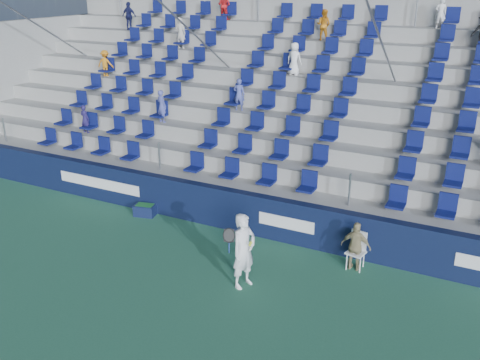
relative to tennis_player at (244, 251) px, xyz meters
name	(u,v)px	position (x,y,z in m)	size (l,w,h in m)	color
ground	(179,282)	(-1.43, -0.58, -0.92)	(70.00, 70.00, 0.00)	#2E6B4D
sponsor_wall	(239,211)	(-1.43, 2.57, -0.32)	(24.00, 0.32, 1.20)	#0E1635
grandstand	(305,119)	(-1.43, 7.66, 1.21)	(24.00, 8.17, 6.63)	gray
tennis_player	(244,251)	(0.00, 0.00, 0.00)	(0.71, 0.77, 1.83)	white
line_judge_chair	(357,247)	(2.12, 2.07, -0.38)	(0.49, 0.50, 0.95)	white
line_judge	(356,246)	(2.12, 1.92, -0.28)	(0.75, 0.31, 1.27)	tan
ball_bin	(145,209)	(-4.46, 2.17, -0.73)	(0.71, 0.54, 0.36)	#10193C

